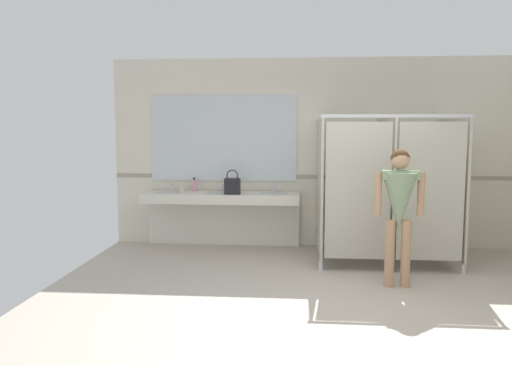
{
  "coord_description": "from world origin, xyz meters",
  "views": [
    {
      "loc": [
        -0.46,
        -5.11,
        1.81
      ],
      "look_at": [
        -0.94,
        0.59,
        1.18
      ],
      "focal_mm": 36.15,
      "sensor_mm": 36.0,
      "label": 1
    }
  ],
  "objects": [
    {
      "name": "vanity_counter",
      "position": [
        -1.61,
        2.46,
        0.61
      ],
      "size": [
        2.32,
        0.54,
        0.94
      ],
      "color": "silver",
      "rests_on": "ground_plane"
    },
    {
      "name": "wall_back_tile_band",
      "position": [
        0.0,
        2.66,
        1.05
      ],
      "size": [
        6.59,
        0.01,
        0.06
      ],
      "primitive_type": "cube",
      "color": "#9E937F",
      "rests_on": "wall_back"
    },
    {
      "name": "mirror_panel",
      "position": [
        -1.61,
        2.66,
        1.63
      ],
      "size": [
        2.22,
        0.02,
        1.3
      ],
      "primitive_type": "cube",
      "color": "silver",
      "rests_on": "wall_back"
    },
    {
      "name": "bathroom_stalls",
      "position": [
        0.7,
        1.75,
        1.02
      ],
      "size": [
        1.81,
        1.43,
        1.96
      ],
      "color": "#B2AD9E",
      "rests_on": "ground_plane"
    },
    {
      "name": "wall_back",
      "position": [
        0.0,
        2.73,
        1.41
      ],
      "size": [
        6.59,
        0.12,
        2.82
      ],
      "primitive_type": "cube",
      "color": "beige",
      "rests_on": "ground_plane"
    },
    {
      "name": "handbag",
      "position": [
        -1.42,
        2.25,
        0.95
      ],
      "size": [
        0.22,
        0.14,
        0.36
      ],
      "color": "black",
      "rests_on": "vanity_counter"
    },
    {
      "name": "soap_dispenser",
      "position": [
        -2.05,
        2.54,
        0.92
      ],
      "size": [
        0.07,
        0.07,
        0.21
      ],
      "color": "#D899B2",
      "rests_on": "vanity_counter"
    },
    {
      "name": "ground_plane",
      "position": [
        0.0,
        0.0,
        -0.05
      ],
      "size": [
        6.59,
        5.94,
        0.1
      ],
      "primitive_type": "cube",
      "color": "#B2A899"
    },
    {
      "name": "paper_cup",
      "position": [
        -2.17,
        2.29,
        0.87
      ],
      "size": [
        0.07,
        0.07,
        0.08
      ],
      "primitive_type": "cylinder",
      "color": "beige",
      "rests_on": "vanity_counter"
    },
    {
      "name": "person_standing",
      "position": [
        0.66,
        0.7,
        0.98
      ],
      "size": [
        0.55,
        0.42,
        1.56
      ],
      "color": "tan",
      "rests_on": "ground_plane"
    }
  ]
}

